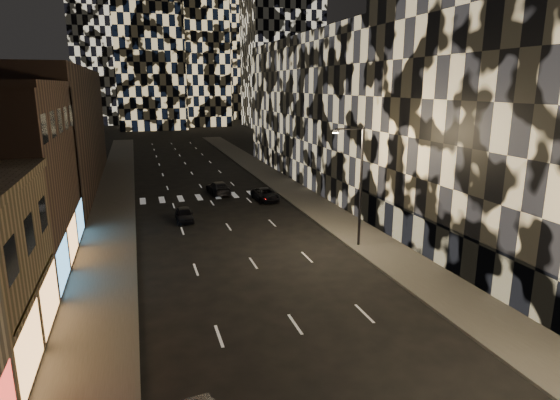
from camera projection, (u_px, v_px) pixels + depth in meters
sidewalk_left at (113, 202)px, 49.31m from camera, size 4.00×120.00×0.15m
sidewalk_right at (293, 190)px, 55.04m from camera, size 4.00×120.00×0.15m
curb_left at (134, 201)px, 49.91m from camera, size 0.20×120.00×0.15m
curb_right at (276, 191)px, 54.44m from camera, size 0.20×120.00×0.15m
retail_filler_left at (48, 130)px, 54.92m from camera, size 10.00×40.00×14.00m
midrise_right at (554, 102)px, 31.63m from camera, size 16.00×25.00×22.00m
midrise_base at (445, 246)px, 31.70m from camera, size 0.60×25.00×3.00m
midrise_filler_right at (347, 109)px, 62.26m from camera, size 16.00×40.00×18.00m
streetlight_far at (358, 179)px, 34.75m from camera, size 2.55×0.25×9.00m
car_dark_midlane at (184, 214)px, 42.64m from camera, size 1.57×3.79×1.28m
car_dark_oncoming at (218, 188)px, 53.26m from camera, size 2.39×5.15×1.46m
car_dark_rightlane at (265, 195)px, 50.36m from camera, size 2.43×4.76×1.29m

